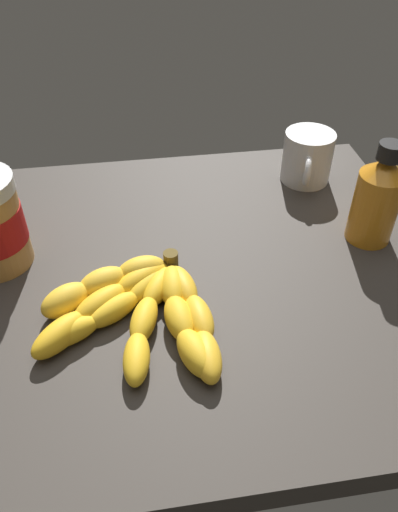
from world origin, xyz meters
TOP-DOWN VIEW (x-y plane):
  - ground_plane at (0.00, 0.00)cm, footprint 71.13×62.02cm
  - banana_bunch at (7.04, 7.58)cm, footprint 21.95×21.10cm
  - honey_bottle at (-27.26, -3.21)cm, footprint 6.48×6.48cm
  - coffee_mug at (-22.98, -19.96)cm, footprint 8.26×11.58cm

SIDE VIEW (x-z plane):
  - ground_plane at x=0.00cm, z-range -3.81..0.00cm
  - banana_bunch at x=7.04cm, z-range -0.23..3.54cm
  - coffee_mug at x=-22.98cm, z-range 0.02..8.56cm
  - honey_bottle at x=-27.26cm, z-range -0.80..14.49cm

